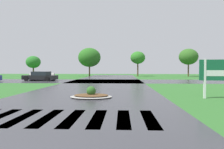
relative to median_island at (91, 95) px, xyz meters
The scene contains 7 objects.
asphalt_roadway 0.82m from the median_island, 116.15° to the left, with size 9.56×80.00×0.01m, color #35353A.
asphalt_cross_road 15.88m from the median_island, 91.29° to the left, with size 90.00×8.60×0.01m, color #35353A.
crosswalk_stripes 5.19m from the median_island, 93.94° to the right, with size 6.75×2.83×0.01m.
median_island is the anchor object (origin of this frame).
car_silver_hatch 19.24m from the median_island, 119.93° to the left, with size 4.79×2.66×1.28m.
drainage_pipe_stack 21.19m from the median_island, 118.45° to the left, with size 3.64×1.39×1.00m.
background_treeline 32.84m from the median_island, 78.27° to the left, with size 46.91×6.57×6.06m.
Camera 1 is at (2.19, -3.28, 1.76)m, focal length 34.07 mm.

